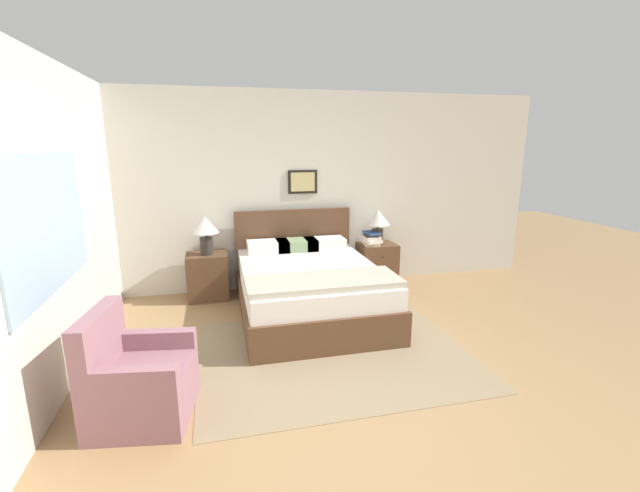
% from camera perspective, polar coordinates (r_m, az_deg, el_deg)
% --- Properties ---
extents(ground_plane, '(16.00, 16.00, 0.00)m').
position_cam_1_polar(ground_plane, '(3.34, 7.79, -21.95)').
color(ground_plane, '#99754C').
extents(wall_back, '(6.95, 0.09, 2.60)m').
position_cam_1_polar(wall_back, '(5.78, -3.23, 7.27)').
color(wall_back, beige).
rests_on(wall_back, ground_plane).
extents(wall_left, '(0.08, 5.51, 2.60)m').
position_cam_1_polar(wall_left, '(4.28, -30.63, 3.19)').
color(wall_left, beige).
rests_on(wall_left, ground_plane).
extents(area_rug_main, '(2.49, 1.98, 0.01)m').
position_cam_1_polar(area_rug_main, '(4.15, 1.91, -14.12)').
color(area_rug_main, '#897556').
rests_on(area_rug_main, ground_plane).
extents(bed, '(1.55, 2.08, 1.08)m').
position_cam_1_polar(bed, '(4.93, -1.46, -5.56)').
color(bed, brown).
rests_on(bed, ground_plane).
extents(armchair, '(0.75, 0.76, 0.81)m').
position_cam_1_polar(armchair, '(3.45, -23.21, -16.23)').
color(armchair, '#8E606B').
rests_on(armchair, ground_plane).
extents(nightstand_near_window, '(0.50, 0.44, 0.58)m').
position_cam_1_polar(nightstand_near_window, '(5.61, -14.74, -3.90)').
color(nightstand_near_window, brown).
rests_on(nightstand_near_window, ground_plane).
extents(nightstand_by_door, '(0.50, 0.44, 0.58)m').
position_cam_1_polar(nightstand_by_door, '(6.00, 7.58, -2.43)').
color(nightstand_by_door, brown).
rests_on(nightstand_by_door, ground_plane).
extents(table_lamp_near_window, '(0.33, 0.33, 0.48)m').
position_cam_1_polar(table_lamp_near_window, '(5.43, -15.03, 2.22)').
color(table_lamp_near_window, '#2D2823').
rests_on(table_lamp_near_window, nightstand_near_window).
extents(table_lamp_by_door, '(0.33, 0.33, 0.48)m').
position_cam_1_polar(table_lamp_by_door, '(5.82, 7.73, 3.30)').
color(table_lamp_by_door, '#2D2823').
rests_on(table_lamp_by_door, nightstand_by_door).
extents(book_thick_bottom, '(0.22, 0.26, 0.04)m').
position_cam_1_polar(book_thick_bottom, '(5.84, 6.79, 0.33)').
color(book_thick_bottom, beige).
rests_on(book_thick_bottom, nightstand_by_door).
extents(book_hardcover_middle, '(0.26, 0.31, 0.04)m').
position_cam_1_polar(book_hardcover_middle, '(5.83, 6.80, 0.74)').
color(book_hardcover_middle, silver).
rests_on(book_hardcover_middle, book_thick_bottom).
extents(book_novel_upper, '(0.21, 0.27, 0.04)m').
position_cam_1_polar(book_novel_upper, '(5.82, 6.81, 1.15)').
color(book_novel_upper, silver).
rests_on(book_novel_upper, book_hardcover_middle).
extents(book_slim_near_top, '(0.22, 0.26, 0.03)m').
position_cam_1_polar(book_slim_near_top, '(5.81, 6.82, 1.50)').
color(book_slim_near_top, '#232328').
rests_on(book_slim_near_top, book_novel_upper).
extents(book_paperback_top, '(0.19, 0.26, 0.03)m').
position_cam_1_polar(book_paperback_top, '(5.81, 6.83, 1.77)').
color(book_paperback_top, '#335693').
rests_on(book_paperback_top, book_slim_near_top).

